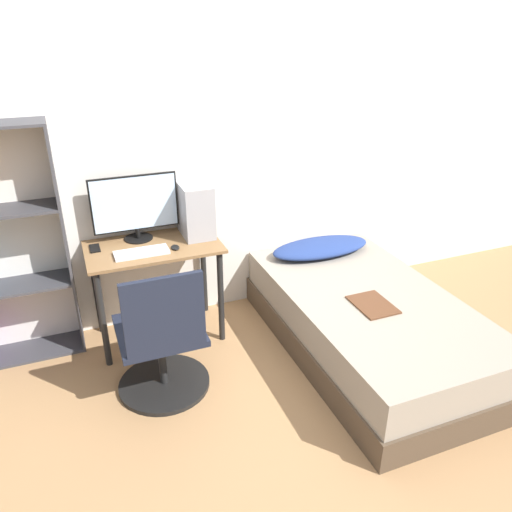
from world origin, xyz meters
TOP-DOWN VIEW (x-y plane):
  - ground_plane at (0.00, 0.00)m, footprint 14.00×14.00m
  - wall_back at (0.00, 1.33)m, footprint 8.00×0.05m
  - desk at (-0.54, 1.03)m, footprint 0.93×0.55m
  - office_chair at (-0.64, 0.38)m, footprint 0.59×0.59m
  - bed at (0.82, 0.31)m, footprint 1.11×2.00m
  - pillow at (0.82, 1.05)m, footprint 0.84×0.36m
  - magazine at (0.75, 0.19)m, footprint 0.24×0.32m
  - monitor at (-0.61, 1.19)m, footprint 0.61×0.20m
  - keyboard at (-0.64, 0.92)m, footprint 0.36×0.15m
  - pc_tower at (-0.20, 1.12)m, footprint 0.21×0.33m
  - mouse at (-0.40, 0.92)m, footprint 0.06×0.09m
  - phone at (-0.93, 1.13)m, footprint 0.07×0.14m

SIDE VIEW (x-z plane):
  - ground_plane at x=0.00m, z-range 0.00..0.00m
  - bed at x=0.82m, z-range 0.00..0.44m
  - office_chair at x=-0.64m, z-range -0.12..0.81m
  - magazine at x=0.75m, z-range 0.45..0.46m
  - pillow at x=0.82m, z-range 0.45..0.56m
  - desk at x=-0.54m, z-range 0.24..0.99m
  - phone at x=-0.93m, z-range 0.75..0.76m
  - keyboard at x=-0.64m, z-range 0.75..0.77m
  - mouse at x=-0.40m, z-range 0.75..0.77m
  - pc_tower at x=-0.20m, z-range 0.75..1.14m
  - monitor at x=-0.61m, z-range 0.77..1.24m
  - wall_back at x=0.00m, z-range 0.00..2.50m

